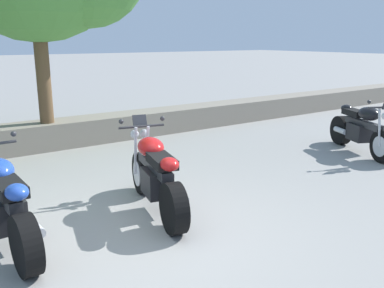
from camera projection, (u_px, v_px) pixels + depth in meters
name	position (u px, v px, depth m)	size (l,w,h in m)	color
ground_plane	(137.00, 239.00, 4.83)	(120.00, 120.00, 0.00)	gray
stone_wall	(28.00, 138.00, 8.58)	(36.00, 0.80, 0.55)	gray
motorcycle_blue_near_left	(5.00, 204.00, 4.57)	(0.67, 2.06, 1.18)	black
motorcycle_red_centre	(155.00, 175.00, 5.54)	(0.79, 2.04, 1.18)	black
motorcycle_black_far_right	(362.00, 129.00, 8.36)	(1.05, 1.96, 1.18)	black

